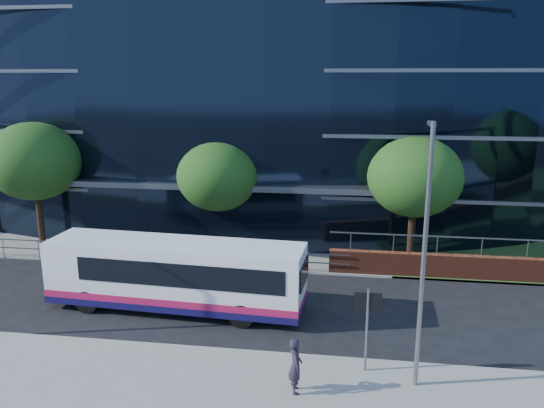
% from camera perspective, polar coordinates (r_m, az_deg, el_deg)
% --- Properties ---
extents(ground, '(200.00, 200.00, 0.00)m').
position_cam_1_polar(ground, '(19.87, -3.70, -14.45)').
color(ground, black).
rests_on(ground, ground).
extents(kerb, '(80.00, 0.25, 0.16)m').
position_cam_1_polar(kerb, '(18.98, -4.34, -15.63)').
color(kerb, gray).
rests_on(kerb, ground).
extents(yellow_line_outer, '(80.00, 0.08, 0.01)m').
position_cam_1_polar(yellow_line_outer, '(19.19, -4.21, -15.54)').
color(yellow_line_outer, gold).
rests_on(yellow_line_outer, ground).
extents(yellow_line_inner, '(80.00, 0.08, 0.01)m').
position_cam_1_polar(yellow_line_inner, '(19.31, -4.11, -15.33)').
color(yellow_line_inner, gold).
rests_on(yellow_line_inner, ground).
extents(far_forecourt, '(50.00, 8.00, 0.10)m').
position_cam_1_polar(far_forecourt, '(31.19, -10.38, -3.95)').
color(far_forecourt, gray).
rests_on(far_forecourt, ground).
extents(glass_office, '(44.00, 23.10, 16.00)m').
position_cam_1_polar(glass_office, '(38.79, -3.34, 11.60)').
color(glass_office, black).
rests_on(glass_office, ground).
extents(guard_railings, '(24.00, 0.05, 1.10)m').
position_cam_1_polar(guard_railings, '(28.16, -16.89, -4.61)').
color(guard_railings, slate).
rests_on(guard_railings, ground).
extents(street_sign, '(0.85, 0.09, 2.80)m').
position_cam_1_polar(street_sign, '(17.15, 10.23, -11.40)').
color(street_sign, slate).
rests_on(street_sign, pavement_near).
extents(tree_far_a, '(4.95, 4.95, 6.98)m').
position_cam_1_polar(tree_far_a, '(31.36, -24.20, 4.20)').
color(tree_far_a, black).
rests_on(tree_far_a, ground).
extents(tree_far_b, '(4.29, 4.29, 6.05)m').
position_cam_1_polar(tree_far_b, '(27.95, -5.86, 2.96)').
color(tree_far_b, black).
rests_on(tree_far_b, ground).
extents(tree_far_c, '(4.62, 4.62, 6.51)m').
position_cam_1_polar(tree_far_c, '(26.78, 15.11, 2.80)').
color(tree_far_c, black).
rests_on(tree_far_c, ground).
extents(streetlight_east, '(0.15, 0.77, 8.00)m').
position_cam_1_polar(streetlight_east, '(15.91, 16.06, -4.87)').
color(streetlight_east, slate).
rests_on(streetlight_east, pavement_near).
extents(city_bus, '(10.65, 3.03, 2.85)m').
position_cam_1_polar(city_bus, '(21.99, -10.10, -7.48)').
color(city_bus, white).
rests_on(city_bus, ground).
extents(pedestrian, '(0.55, 0.70, 1.71)m').
position_cam_1_polar(pedestrian, '(16.39, 2.54, -16.97)').
color(pedestrian, '#271E2D').
rests_on(pedestrian, pavement_near).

